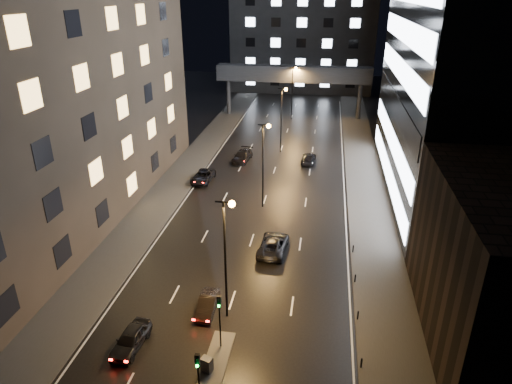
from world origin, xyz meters
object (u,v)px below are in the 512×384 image
at_px(car_toward_a, 273,244).
at_px(car_away_d, 242,156).
at_px(car_away_c, 203,177).
at_px(utility_cabinet, 207,364).
at_px(car_away_b, 207,304).
at_px(car_away_a, 131,339).
at_px(car_toward_b, 309,158).

bearing_deg(car_toward_a, car_away_d, -69.15).
relative_size(car_away_c, car_toward_a, 0.92).
bearing_deg(car_away_c, utility_cabinet, -70.75).
bearing_deg(car_away_c, car_away_b, -70.43).
xyz_separation_m(car_away_a, car_away_b, (4.43, 4.81, -0.08)).
relative_size(car_away_a, car_away_b, 1.09).
xyz_separation_m(car_toward_a, car_toward_b, (2.16, 25.70, -0.07)).
bearing_deg(car_away_d, utility_cabinet, -75.98).
height_order(car_away_a, car_toward_b, car_away_a).
distance_m(car_away_b, car_away_c, 27.03).
height_order(car_away_b, car_toward_a, car_toward_a).
height_order(car_away_c, car_toward_b, car_away_c).
relative_size(car_away_d, car_toward_b, 1.10).
distance_m(car_away_a, car_away_b, 6.54).
relative_size(car_toward_a, utility_cabinet, 5.19).
distance_m(car_away_c, car_toward_b, 16.63).
xyz_separation_m(car_away_d, car_toward_b, (9.84, 0.89, -0.07)).
bearing_deg(car_toward_b, car_away_b, 83.13).
distance_m(car_toward_a, utility_cabinet, 16.33).
bearing_deg(utility_cabinet, car_away_a, -174.22).
bearing_deg(car_away_b, car_toward_a, 65.54).
distance_m(car_toward_a, car_toward_b, 25.79).
relative_size(car_away_c, car_toward_b, 1.05).
relative_size(car_away_c, utility_cabinet, 4.75).
distance_m(car_away_d, car_toward_a, 25.97).
height_order(car_toward_b, utility_cabinet, car_toward_b).
bearing_deg(car_away_a, car_toward_b, 79.78).
relative_size(car_away_b, car_away_d, 0.73).
xyz_separation_m(car_away_c, car_toward_a, (11.45, -16.16, 0.06)).
height_order(car_away_a, car_away_d, car_away_d).
xyz_separation_m(car_away_b, car_away_d, (-3.55, 34.67, 0.13)).
relative_size(car_away_b, car_toward_b, 0.80).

